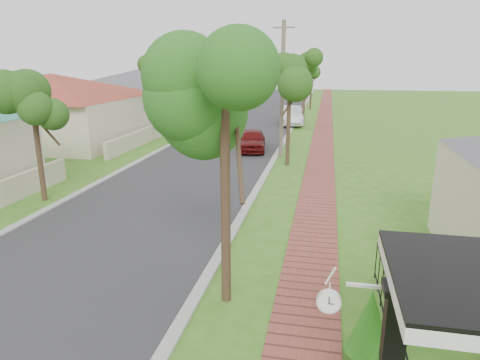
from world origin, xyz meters
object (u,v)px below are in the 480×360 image
Objects in this scene: near_tree at (225,102)px; utility_pole at (282,90)px; station_clock at (332,300)px; parked_car_red at (252,140)px; parked_car_white at (291,116)px.

utility_pole is at bearing 91.72° from near_tree.
station_clock is (2.80, -18.77, -1.89)m from utility_pole.
near_tree is 15.97m from utility_pole.
near_tree reaches higher than parked_car_red.
near_tree is (0.98, -28.69, 3.79)m from parked_car_white.
parked_car_white is (1.40, 11.58, 0.14)m from parked_car_red.
near_tree is 0.76× the size of utility_pole.
near_tree is 4.51m from station_clock.
station_clock is at bearing -84.58° from parked_car_red.
utility_pole is 7.26× the size of station_clock.
near_tree reaches higher than parked_car_white.
parked_car_white is at bearing 75.26° from parked_car_red.
near_tree is at bearing -88.28° from utility_pole.
near_tree is (2.38, -17.11, 3.92)m from parked_car_red.
utility_pole reaches higher than near_tree.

